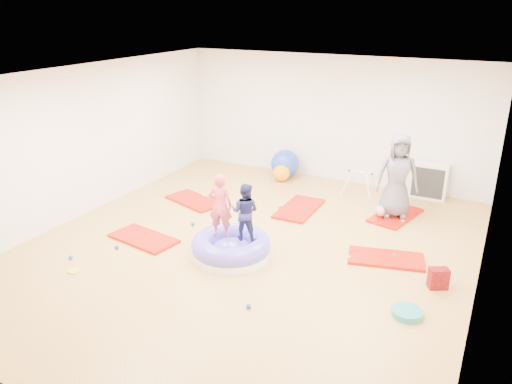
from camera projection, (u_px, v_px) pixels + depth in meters
The scene contains 19 objects.
room at pixel (247, 168), 7.82m from camera, with size 7.01×8.01×2.81m.
gym_mat_front_left at pixel (144, 238), 8.60m from camera, with size 1.19×0.60×0.05m, color #C21300.
gym_mat_mid_left at pixel (194, 201), 10.24m from camera, with size 1.19×0.60×0.05m, color #C21300.
gym_mat_center_back at pixel (299, 209), 9.84m from camera, with size 1.28×0.64×0.05m, color #C21300.
gym_mat_right at pixel (386, 259), 7.92m from camera, with size 1.18×0.59×0.05m, color #C21300.
gym_mat_rear_right at pixel (396, 215), 9.53m from camera, with size 1.21×0.60×0.05m, color #C21300.
inflatable_cushion at pixel (231, 247), 7.99m from camera, with size 1.28×1.28×0.40m.
child_pink at pixel (220, 203), 7.82m from camera, with size 0.38×0.25×1.05m, color #DA474E.
child_navy at pixel (245, 209), 7.73m from camera, with size 0.45×0.35×0.93m, color navy.
adult_caregiver at pixel (397, 176), 9.21m from camera, with size 0.77×0.50×1.58m, color #5C5968.
infant at pixel (382, 211), 9.42m from camera, with size 0.34×0.34×0.20m.
ball_pit_balls at pixel (249, 238), 8.57m from camera, with size 4.65×3.91×0.07m.
exercise_ball_blue at pixel (285, 164), 11.59m from camera, with size 0.66×0.66×0.66m, color #1F42B6.
exercise_ball_orange at pixel (281, 173), 11.37m from camera, with size 0.39×0.39×0.39m, color #FF8A00.
infant_play_gym at pixel (360, 179), 10.57m from camera, with size 0.65×0.62×0.50m.
cube_shelf at pixel (429, 181), 10.37m from camera, with size 0.73×0.36×0.73m.
balance_disc at pixel (407, 313), 6.50m from camera, with size 0.40×0.40×0.09m, color teal.
backpack at pixel (438, 278), 7.10m from camera, with size 0.27×0.16×0.31m, color red.
yellow_toy at pixel (74, 271), 7.58m from camera, with size 0.19×0.19×0.03m, color yellow.
Camera 1 is at (3.53, -6.55, 3.82)m, focal length 35.00 mm.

